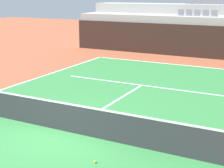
{
  "coord_description": "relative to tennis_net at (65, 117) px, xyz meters",
  "views": [
    {
      "loc": [
        6.07,
        -8.43,
        4.35
      ],
      "look_at": [
        0.66,
        2.0,
        1.2
      ],
      "focal_mm": 54.77,
      "sensor_mm": 36.0,
      "label": 1
    }
  ],
  "objects": [
    {
      "name": "ground_plane",
      "position": [
        0.0,
        0.0,
        -0.51
      ],
      "size": [
        80.0,
        80.0,
        0.0
      ],
      "primitive_type": "plane",
      "color": "brown"
    },
    {
      "name": "court_surface",
      "position": [
        0.0,
        0.0,
        -0.5
      ],
      "size": [
        11.0,
        24.0,
        0.01
      ],
      "primitive_type": "cube",
      "color": "#2D7238",
      "rests_on": "ground_plane"
    },
    {
      "name": "baseline_far",
      "position": [
        0.0,
        11.95,
        -0.5
      ],
      "size": [
        11.0,
        0.1,
        0.0
      ],
      "primitive_type": "cube",
      "color": "white",
      "rests_on": "court_surface"
    },
    {
      "name": "service_line_far",
      "position": [
        0.0,
        6.4,
        -0.5
      ],
      "size": [
        8.26,
        0.1,
        0.0
      ],
      "primitive_type": "cube",
      "color": "white",
      "rests_on": "court_surface"
    },
    {
      "name": "centre_service_line",
      "position": [
        0.0,
        3.2,
        -0.5
      ],
      "size": [
        0.1,
        6.4,
        0.0
      ],
      "primitive_type": "cube",
      "color": "white",
      "rests_on": "court_surface"
    },
    {
      "name": "back_wall",
      "position": [
        0.0,
        15.07,
        0.6
      ],
      "size": [
        18.09,
        0.3,
        2.21
      ],
      "primitive_type": "cube",
      "color": "black",
      "rests_on": "ground_plane"
    },
    {
      "name": "stands_tier_lower",
      "position": [
        0.0,
        16.42,
        0.86
      ],
      "size": [
        18.09,
        2.4,
        2.74
      ],
      "primitive_type": "cube",
      "color": "#9E9E99",
      "rests_on": "ground_plane"
    },
    {
      "name": "stands_tier_upper",
      "position": [
        0.0,
        18.82,
        1.24
      ],
      "size": [
        18.09,
        2.4,
        3.49
      ],
      "primitive_type": "cube",
      "color": "#9E9E99",
      "rests_on": "ground_plane"
    },
    {
      "name": "seating_row_lower",
      "position": [
        0.0,
        16.51,
        2.36
      ],
      "size": [
        2.86,
        0.44,
        0.44
      ],
      "color": "slate",
      "rests_on": "stands_tier_lower"
    },
    {
      "name": "seating_row_upper",
      "position": [
        0.0,
        18.91,
        3.11
      ],
      "size": [
        2.86,
        0.44,
        0.44
      ],
      "color": "slate",
      "rests_on": "stands_tier_upper"
    },
    {
      "name": "tennis_net",
      "position": [
        0.0,
        0.0,
        0.0
      ],
      "size": [
        11.08,
        0.08,
        1.07
      ],
      "color": "black",
      "rests_on": "court_surface"
    },
    {
      "name": "tennis_ball_1",
      "position": [
        1.92,
        -1.4,
        -0.47
      ],
      "size": [
        0.07,
        0.07,
        0.07
      ],
      "primitive_type": "sphere",
      "color": "#CCE033",
      "rests_on": "court_surface"
    }
  ]
}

